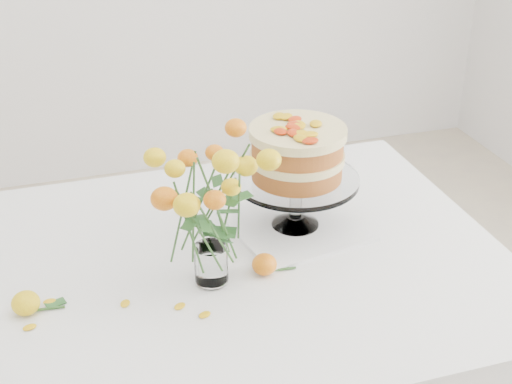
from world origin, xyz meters
TOP-DOWN VIEW (x-y plane):
  - table at (0.00, 0.00)m, footprint 1.43×0.93m
  - napkin at (0.30, 0.08)m, footprint 0.32×0.32m
  - cake_stand at (0.30, 0.08)m, footprint 0.28×0.28m
  - rose_vase at (0.06, -0.08)m, footprint 0.28×0.28m
  - loose_rose_near at (-0.30, -0.07)m, footprint 0.10×0.05m
  - loose_rose_far at (0.17, -0.08)m, footprint 0.09×0.05m
  - stray_petal_a at (-0.12, -0.10)m, footprint 0.03×0.02m
  - stray_petal_b at (-0.02, -0.14)m, footprint 0.03×0.02m
  - stray_petal_c at (0.02, -0.18)m, footprint 0.03×0.02m
  - stray_petal_d at (-0.26, -0.05)m, footprint 0.03×0.02m
  - stray_petal_e at (-0.30, -0.12)m, footprint 0.03×0.02m

SIDE VIEW (x-z plane):
  - table at x=0.00m, z-range 0.30..1.05m
  - stray_petal_a at x=-0.12m, z-range 0.76..0.76m
  - stray_petal_b at x=-0.02m, z-range 0.76..0.76m
  - stray_petal_c at x=0.02m, z-range 0.76..0.76m
  - stray_petal_d at x=-0.26m, z-range 0.76..0.76m
  - stray_petal_e at x=-0.30m, z-range 0.76..0.76m
  - napkin at x=0.30m, z-range 0.76..0.77m
  - loose_rose_far at x=0.17m, z-range 0.76..0.80m
  - loose_rose_near at x=-0.30m, z-range 0.76..0.80m
  - cake_stand at x=0.30m, z-range 0.81..1.06m
  - rose_vase at x=0.06m, z-range 0.79..1.13m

